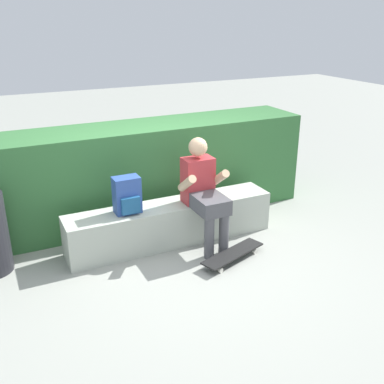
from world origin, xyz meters
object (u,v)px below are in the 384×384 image
(person_skater, at_px, (204,190))
(skateboard_near_person, at_px, (233,254))
(backpack_on_bench, at_px, (127,196))
(bench_main, at_px, (171,223))

(person_skater, bearing_deg, skateboard_near_person, -76.32)
(person_skater, height_order, backpack_on_bench, person_skater)
(bench_main, relative_size, person_skater, 1.97)
(person_skater, xyz_separation_m, backpack_on_bench, (-0.81, 0.20, -0.00))
(person_skater, distance_m, backpack_on_bench, 0.84)
(bench_main, xyz_separation_m, backpack_on_bench, (-0.51, -0.01, 0.43))
(skateboard_near_person, relative_size, backpack_on_bench, 2.05)
(bench_main, height_order, backpack_on_bench, backpack_on_bench)
(skateboard_near_person, bearing_deg, backpack_on_bench, 143.91)
(person_skater, height_order, skateboard_near_person, person_skater)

